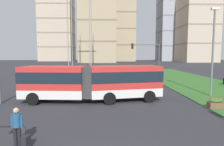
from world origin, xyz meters
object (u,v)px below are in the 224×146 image
object	(u,v)px
rolling_suitcase	(26,142)
apartment_tower_westcentre	(97,13)
apartment_tower_west	(57,28)
articulated_bus	(92,82)
pedestrian_crossing	(17,125)
apartment_tower_east	(176,18)
flower_planter_2	(216,103)
traffic_light_far_right	(149,55)
car_silver_hatch	(69,74)
streetlight_median	(213,48)
apartment_tower_eastcentre	(196,27)
apartment_tower_centre	(121,23)

from	to	relation	value
rolling_suitcase	apartment_tower_westcentre	bearing A→B (deg)	90.68
apartment_tower_west	articulated_bus	bearing A→B (deg)	-74.25
rolling_suitcase	apartment_tower_west	xyz separation A→B (m)	(-26.75, 110.95, 19.95)
pedestrian_crossing	apartment_tower_east	world-z (taller)	apartment_tower_east
pedestrian_crossing	flower_planter_2	bearing A→B (deg)	24.35
traffic_light_far_right	apartment_tower_westcentre	bearing A→B (deg)	98.81
car_silver_hatch	traffic_light_far_right	xyz separation A→B (m)	(12.38, -3.79, 3.15)
flower_planter_2	apartment_tower_east	size ratio (longest dim) A/B	0.02
traffic_light_far_right	apartment_tower_west	world-z (taller)	apartment_tower_west
streetlight_median	apartment_tower_west	world-z (taller)	apartment_tower_west
articulated_bus	pedestrian_crossing	size ratio (longest dim) A/B	6.90
streetlight_median	apartment_tower_eastcentre	world-z (taller)	apartment_tower_eastcentre
traffic_light_far_right	streetlight_median	size ratio (longest dim) A/B	0.68
apartment_tower_westcentre	apartment_tower_centre	distance (m)	24.43
apartment_tower_eastcentre	apartment_tower_east	world-z (taller)	apartment_tower_east
car_silver_hatch	streetlight_median	bearing A→B (deg)	-40.36
rolling_suitcase	streetlight_median	bearing A→B (deg)	35.95
apartment_tower_west	apartment_tower_eastcentre	bearing A→B (deg)	-13.08
car_silver_hatch	rolling_suitcase	size ratio (longest dim) A/B	4.58
apartment_tower_eastcentre	apartment_tower_east	xyz separation A→B (m)	(-4.97, 16.13, 7.69)
apartment_tower_westcentre	apartment_tower_east	distance (m)	51.55
streetlight_median	apartment_tower_centre	bearing A→B (deg)	90.72
apartment_tower_westcentre	apartment_tower_centre	world-z (taller)	apartment_tower_westcentre
car_silver_hatch	apartment_tower_westcentre	bearing A→B (deg)	88.46
apartment_tower_west	apartment_tower_east	world-z (taller)	apartment_tower_east
apartment_tower_westcentre	apartment_tower_eastcentre	xyz separation A→B (m)	(52.14, 4.60, -6.23)
pedestrian_crossing	apartment_tower_centre	bearing A→B (deg)	83.40
traffic_light_far_right	apartment_tower_centre	size ratio (longest dim) A/B	0.12
pedestrian_crossing	apartment_tower_centre	xyz separation A→B (m)	(12.56, 108.58, 21.87)
rolling_suitcase	apartment_tower_eastcentre	bearing A→B (deg)	61.18
pedestrian_crossing	apartment_tower_east	bearing A→B (deg)	66.82
apartment_tower_west	apartment_tower_centre	bearing A→B (deg)	-3.19
apartment_tower_west	apartment_tower_westcentre	distance (m)	34.56
traffic_light_far_right	apartment_tower_east	world-z (taller)	apartment_tower_east
apartment_tower_west	apartment_tower_centre	size ratio (longest dim) A/B	0.89
flower_planter_2	apartment_tower_west	size ratio (longest dim) A/B	0.03
pedestrian_crossing	streetlight_median	xyz separation A→B (m)	(13.80, 9.48, 3.57)
pedestrian_crossing	flower_planter_2	size ratio (longest dim) A/B	1.58
traffic_light_far_right	rolling_suitcase	bearing A→B (deg)	-116.05
apartment_tower_westcentre	articulated_bus	bearing A→B (deg)	-87.69
rolling_suitcase	apartment_tower_west	bearing A→B (deg)	103.56
flower_planter_2	traffic_light_far_right	world-z (taller)	traffic_light_far_right
apartment_tower_centre	apartment_tower_eastcentre	world-z (taller)	apartment_tower_centre
flower_planter_2	apartment_tower_westcentre	distance (m)	87.04
streetlight_median	apartment_tower_centre	distance (m)	100.78
car_silver_hatch	apartment_tower_west	bearing A→B (deg)	105.31
flower_planter_2	pedestrian_crossing	bearing A→B (deg)	-155.65
articulated_bus	apartment_tower_west	size ratio (longest dim) A/B	0.30
flower_planter_2	apartment_tower_centre	bearing A→B (deg)	89.63
apartment_tower_west	traffic_light_far_right	bearing A→B (deg)	-68.30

